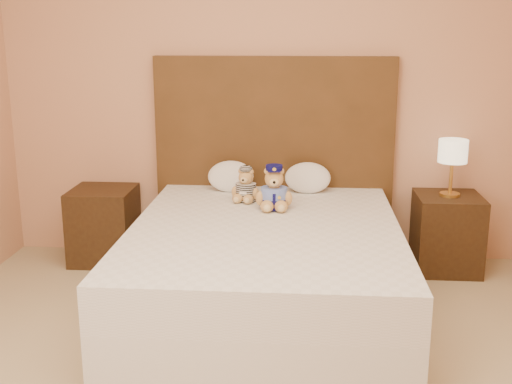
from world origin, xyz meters
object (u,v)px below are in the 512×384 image
bed (265,269)px  pillow_right (308,176)px  lamp (453,154)px  pillow_left (231,175)px  teddy_prisoner (246,185)px  nightstand_right (447,233)px  nightstand_left (104,225)px  teddy_police (274,187)px

bed → pillow_right: (0.25, 0.83, 0.39)m
lamp → pillow_right: size_ratio=1.22×
lamp → pillow_left: bearing=178.9°
lamp → teddy_prisoner: bearing=-170.0°
bed → nightstand_right: same height
bed → nightstand_left: 1.48m
pillow_left → teddy_police: bearing=-53.9°
lamp → pillow_right: bearing=178.3°
pillow_left → bed: bearing=-70.0°
nightstand_left → nightstand_right: bearing=0.0°
teddy_police → teddy_prisoner: bearing=134.3°
teddy_police → teddy_prisoner: size_ratio=1.26×
nightstand_left → pillow_left: pillow_left is taller
bed → nightstand_right: size_ratio=3.64×
nightstand_right → pillow_left: bearing=178.9°
nightstand_left → pillow_right: (1.50, 0.03, 0.39)m
nightstand_left → nightstand_right: (2.50, 0.00, 0.00)m
teddy_police → nightstand_left: bearing=157.8°
bed → teddy_police: (0.03, 0.37, 0.42)m
lamp → pillow_left: lamp is taller
lamp → nightstand_left: bearing=180.0°
teddy_prisoner → pillow_right: pillow_right is taller
teddy_police → pillow_right: bearing=60.9°
bed → teddy_police: 0.56m
nightstand_left → teddy_police: 1.42m
pillow_left → pillow_right: bearing=0.0°
nightstand_left → pillow_left: size_ratio=1.66×
pillow_left → nightstand_left: bearing=-178.2°
nightstand_right → pillow_left: 1.60m
nightstand_right → teddy_police: bearing=-160.5°
nightstand_right → lamp: lamp is taller
bed → teddy_prisoner: 0.69m
bed → teddy_prisoner: size_ratio=8.72×
nightstand_right → nightstand_left: bearing=180.0°
bed → lamp: bearing=32.6°
bed → nightstand_left: (-1.25, 0.80, -0.00)m
nightstand_left → lamp: size_ratio=1.38×
nightstand_left → teddy_prisoner: (1.08, -0.25, 0.39)m
pillow_right → nightstand_left: bearing=-178.9°
nightstand_right → bed: bearing=-147.4°
nightstand_left → pillow_right: size_ratio=1.68×
nightstand_right → teddy_police: 1.36m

